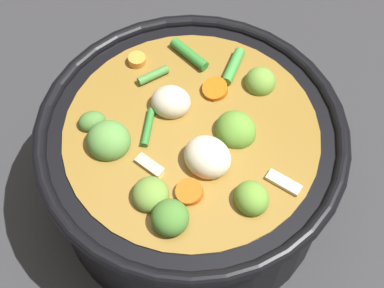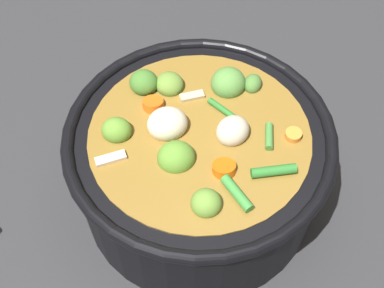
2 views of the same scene
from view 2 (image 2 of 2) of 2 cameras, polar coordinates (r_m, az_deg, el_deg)
name	(u,v)px [view 2 (image 2 of 2)]	position (r m, az deg, el deg)	size (l,w,h in m)	color
ground_plane	(198,192)	(0.67, 0.73, -5.54)	(1.10, 1.10, 0.00)	#2D2D30
cooking_pot	(199,162)	(0.61, 0.78, -2.09)	(0.31, 0.31, 0.16)	black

